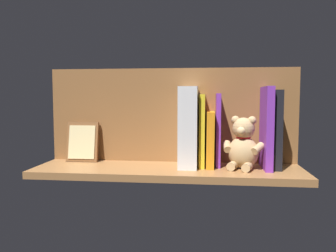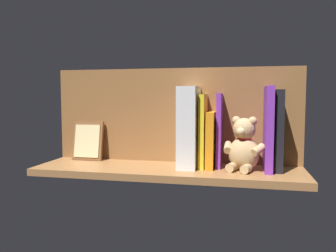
% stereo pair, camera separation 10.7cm
% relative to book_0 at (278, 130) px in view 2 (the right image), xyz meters
% --- Properties ---
extents(ground_plane, '(0.85, 0.25, 0.02)m').
position_rel_book_0_xyz_m(ground_plane, '(0.34, 0.03, -0.13)').
color(ground_plane, '#9E6B3D').
extents(shelf_back_panel, '(0.85, 0.02, 0.32)m').
position_rel_book_0_xyz_m(shelf_back_panel, '(0.34, -0.07, 0.04)').
color(shelf_back_panel, brown).
rests_on(shelf_back_panel, ground_plane).
extents(book_0, '(0.02, 0.12, 0.24)m').
position_rel_book_0_xyz_m(book_0, '(0.00, 0.00, 0.00)').
color(book_0, black).
rests_on(book_0, ground_plane).
extents(book_1, '(0.02, 0.14, 0.25)m').
position_rel_book_0_xyz_m(book_1, '(0.03, 0.01, 0.01)').
color(book_1, purple).
rests_on(book_1, ground_plane).
extents(teddy_bear, '(0.13, 0.12, 0.16)m').
position_rel_book_0_xyz_m(teddy_bear, '(0.10, 0.02, -0.05)').
color(teddy_bear, tan).
rests_on(teddy_bear, ground_plane).
extents(book_2, '(0.01, 0.09, 0.23)m').
position_rel_book_0_xyz_m(book_2, '(0.18, -0.01, -0.01)').
color(book_2, purple).
rests_on(book_2, ground_plane).
extents(book_3, '(0.03, 0.12, 0.18)m').
position_rel_book_0_xyz_m(book_3, '(0.20, 0.00, -0.03)').
color(book_3, orange).
rests_on(book_3, ground_plane).
extents(book_4, '(0.02, 0.11, 0.23)m').
position_rel_book_0_xyz_m(book_4, '(0.23, -0.00, -0.01)').
color(book_4, yellow).
rests_on(book_4, ground_plane).
extents(dictionary_thick_white, '(0.06, 0.14, 0.26)m').
position_rel_book_0_xyz_m(dictionary_thick_white, '(0.27, 0.01, 0.01)').
color(dictionary_thick_white, silver).
rests_on(dictionary_thick_white, ground_plane).
extents(picture_frame_leaning, '(0.11, 0.04, 0.14)m').
position_rel_book_0_xyz_m(picture_frame_leaning, '(0.64, -0.04, -0.05)').
color(picture_frame_leaning, brown).
rests_on(picture_frame_leaning, ground_plane).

